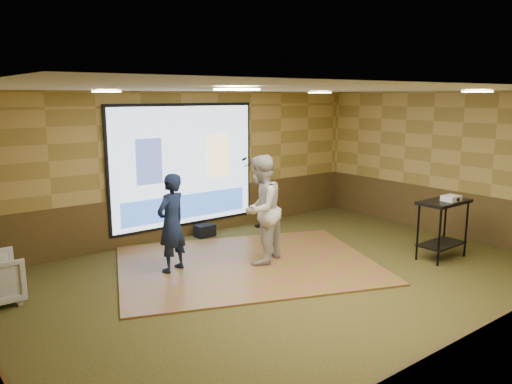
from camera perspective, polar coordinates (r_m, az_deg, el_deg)
ground at (r=7.98m, az=4.66°, el=-10.45°), size 9.00×9.00×0.00m
room_shell at (r=7.48m, az=4.91°, el=4.66°), size 9.04×7.04×3.02m
wainscot_back at (r=10.55m, az=-8.13°, el=-2.49°), size 9.00×0.04×0.95m
wainscot_right at (r=11.24m, az=21.86°, el=-2.35°), size 0.04×7.00×0.95m
projector_screen at (r=10.33m, az=-8.16°, el=2.87°), size 3.32×0.06×2.52m
downlight_nw at (r=7.80m, az=-16.72°, el=10.95°), size 0.32×0.32×0.02m
downlight_ne at (r=10.26m, az=7.30°, el=11.21°), size 0.32×0.32×0.02m
downlight_sw at (r=4.88m, az=-2.22°, el=11.65°), size 0.32×0.32×0.02m
downlight_se at (r=8.25m, az=23.96°, el=10.45°), size 0.32×0.32×0.02m
dance_floor at (r=8.81m, az=-1.02°, el=-8.23°), size 5.27×4.69×0.03m
player_left at (r=8.33m, az=-9.64°, el=-3.50°), size 0.70×0.58×1.64m
player_right at (r=8.62m, az=0.55°, el=-2.00°), size 1.14×1.04×1.89m
av_table at (r=9.56m, az=20.61°, el=-2.67°), size 1.02×0.54×1.07m
projector at (r=9.48m, az=21.41°, el=-0.67°), size 0.31×0.26×0.10m
mic_stand at (r=11.14m, az=0.29°, el=-1.56°), size 0.63×0.26×1.61m
duffel_bag at (r=10.54m, az=-5.87°, el=-4.42°), size 0.41×0.29×0.25m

